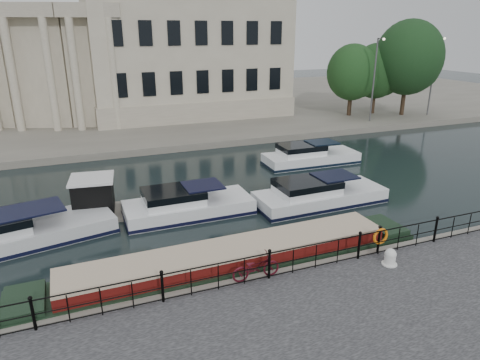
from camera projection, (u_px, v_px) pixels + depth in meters
name	position (u px, v px, depth m)	size (l,w,h in m)	color
ground_plane	(246.00, 262.00, 18.21)	(160.00, 160.00, 0.00)	black
far_bank	(126.00, 108.00, 52.35)	(120.00, 42.00, 0.55)	#6B665B
railing	(269.00, 263.00, 15.84)	(24.14, 0.14, 1.22)	black
civic_building	(116.00, 52.00, 45.99)	(53.55, 31.84, 16.85)	#ADA38C
lamp_posts	(405.00, 77.00, 43.74)	(8.24, 1.55, 8.07)	#59595B
bicycle	(256.00, 267.00, 15.86)	(0.65, 1.87, 0.98)	#4F0E1A
mooring_bollard	(390.00, 257.00, 16.89)	(0.61, 0.61, 0.68)	silver
life_ring_post	(380.00, 237.00, 17.63)	(0.73, 0.19, 1.19)	black
narrowboat	(232.00, 265.00, 17.28)	(16.77, 2.54, 1.61)	black
harbour_hut	(94.00, 198.00, 22.53)	(3.30, 2.87, 2.18)	#6B665B
cabin_cruisers	(204.00, 200.00, 23.84)	(27.88, 9.85, 1.99)	silver
trees	(390.00, 66.00, 45.20)	(11.72, 8.14, 9.93)	black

